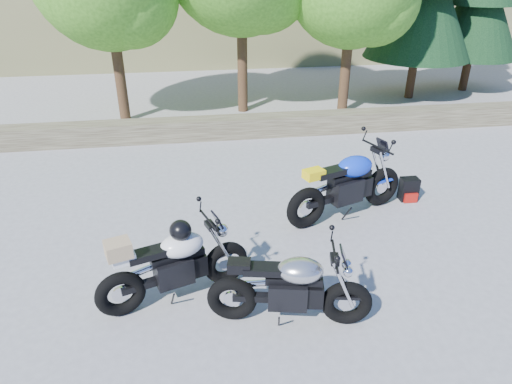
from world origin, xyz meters
TOP-DOWN VIEW (x-y plane):
  - ground at (0.00, 0.00)m, footprint 90.00×90.00m
  - stone_wall at (0.00, 5.50)m, footprint 22.00×0.55m
  - silver_bike at (0.31, -1.06)m, footprint 2.00×0.69m
  - white_bike at (-1.07, -0.41)m, footprint 1.99×0.88m
  - blue_bike at (1.82, 1.34)m, footprint 2.27×1.05m
  - backpack at (3.15, 1.71)m, footprint 0.32×0.28m

SIDE VIEW (x-z plane):
  - ground at x=0.00m, z-range 0.00..0.00m
  - backpack at x=3.15m, z-range -0.01..0.42m
  - stone_wall at x=0.00m, z-range 0.00..0.50m
  - silver_bike at x=0.31m, z-range -0.01..0.99m
  - white_bike at x=-1.07m, z-range -0.01..1.13m
  - blue_bike at x=1.82m, z-range -0.02..1.17m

